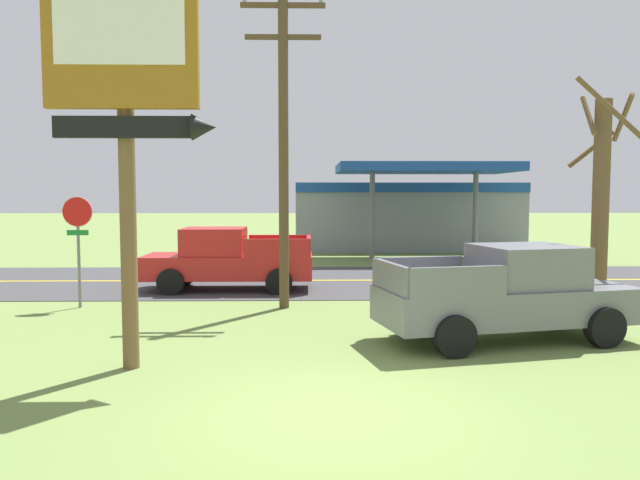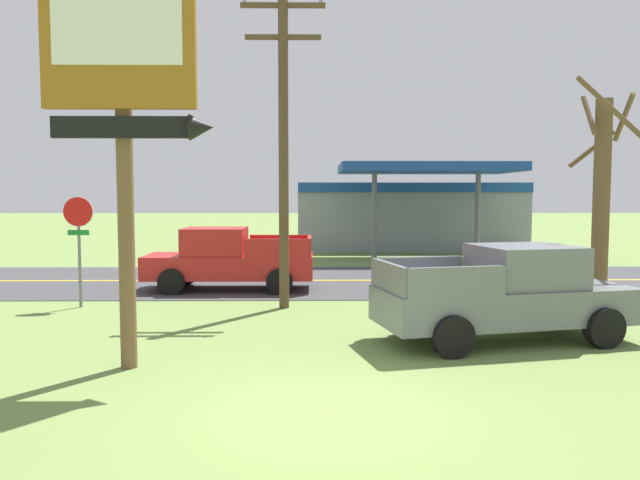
{
  "view_description": "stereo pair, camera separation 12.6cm",
  "coord_description": "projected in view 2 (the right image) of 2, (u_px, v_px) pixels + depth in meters",
  "views": [
    {
      "loc": [
        -0.32,
        -8.35,
        3.01
      ],
      "look_at": [
        0.0,
        8.0,
        1.8
      ],
      "focal_mm": 34.82,
      "sensor_mm": 36.0,
      "label": 1
    },
    {
      "loc": [
        -0.19,
        -8.35,
        3.01
      ],
      "look_at": [
        0.0,
        8.0,
        1.8
      ],
      "focal_mm": 34.82,
      "sensor_mm": 36.0,
      "label": 2
    }
  ],
  "objects": [
    {
      "name": "ground_plane",
      "position": [
        327.0,
        413.0,
        8.55
      ],
      "size": [
        180.0,
        180.0,
        0.0
      ],
      "primitive_type": "plane",
      "color": "olive"
    },
    {
      "name": "road_asphalt",
      "position": [
        318.0,
        281.0,
        21.52
      ],
      "size": [
        140.0,
        8.0,
        0.02
      ],
      "primitive_type": "cube",
      "color": "#3D3D3F",
      "rests_on": "ground"
    },
    {
      "name": "road_centre_line",
      "position": [
        318.0,
        280.0,
        21.51
      ],
      "size": [
        126.0,
        0.2,
        0.01
      ],
      "primitive_type": "cube",
      "color": "gold",
      "rests_on": "road_asphalt"
    },
    {
      "name": "motel_sign",
      "position": [
        125.0,
        96.0,
        10.33
      ],
      "size": [
        2.82,
        0.54,
        6.79
      ],
      "color": "brown",
      "rests_on": "ground"
    },
    {
      "name": "stop_sign",
      "position": [
        79.0,
        231.0,
        16.38
      ],
      "size": [
        0.8,
        0.08,
        2.95
      ],
      "color": "slate",
      "rests_on": "ground"
    },
    {
      "name": "utility_pole",
      "position": [
        283.0,
        137.0,
        16.12
      ],
      "size": [
        2.18,
        0.26,
        8.34
      ],
      "color": "brown",
      "rests_on": "ground"
    },
    {
      "name": "bare_tree",
      "position": [
        601.0,
        201.0,
        15.1
      ],
      "size": [
        1.62,
        1.63,
        5.75
      ],
      "color": "brown",
      "rests_on": "ground"
    },
    {
      "name": "gas_station",
      "position": [
        407.0,
        213.0,
        34.31
      ],
      "size": [
        12.0,
        11.5,
        4.4
      ],
      "color": "gray",
      "rests_on": "ground"
    },
    {
      "name": "pickup_grey_parked_on_lawn",
      "position": [
        507.0,
        294.0,
        12.7
      ],
      "size": [
        5.5,
        3.07,
        1.96
      ],
      "color": "slate",
      "rests_on": "ground"
    },
    {
      "name": "pickup_red_on_road",
      "position": [
        228.0,
        260.0,
        19.42
      ],
      "size": [
        5.2,
        2.24,
        1.96
      ],
      "color": "red",
      "rests_on": "ground"
    }
  ]
}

